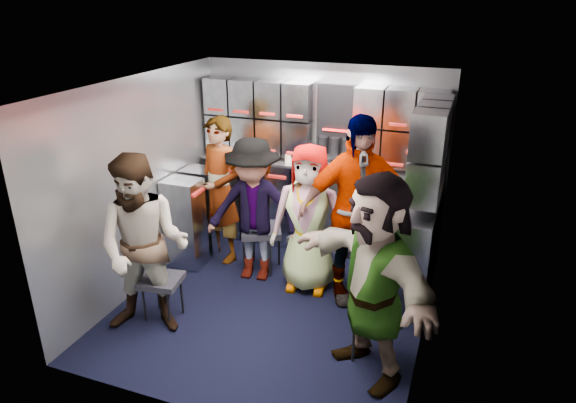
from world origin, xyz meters
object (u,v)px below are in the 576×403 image
(jump_seat_mid_left, at_px, (261,232))
(attendant_standing, at_px, (220,190))
(jump_seat_mid_right, at_px, (357,249))
(attendant_arc_b, at_px, (254,211))
(attendant_arc_c, at_px, (309,219))
(jump_seat_near_left, at_px, (161,282))
(jump_seat_near_right, at_px, (375,316))
(attendant_arc_a, at_px, (144,247))
(attendant_arc_e, at_px, (374,279))
(jump_seat_center, at_px, (314,241))
(attendant_arc_d, at_px, (355,211))

(jump_seat_mid_left, height_order, attendant_standing, attendant_standing)
(jump_seat_mid_left, xyz_separation_m, attendant_standing, (-0.51, 0.08, 0.38))
(jump_seat_mid_right, distance_m, attendant_arc_b, 1.10)
(attendant_arc_c, bearing_deg, jump_seat_mid_right, 12.80)
(jump_seat_near_left, xyz_separation_m, jump_seat_near_right, (1.93, 0.12, 0.02))
(jump_seat_near_right, height_order, attendant_arc_a, attendant_arc_a)
(attendant_standing, xyz_separation_m, attendant_arc_e, (1.95, -1.29, 0.03))
(jump_seat_center, distance_m, jump_seat_mid_right, 0.46)
(jump_seat_near_left, height_order, attendant_arc_b, attendant_arc_b)
(jump_seat_center, height_order, attendant_arc_e, attendant_arc_e)
(jump_seat_center, xyz_separation_m, attendant_standing, (-1.10, 0.08, 0.38))
(jump_seat_mid_left, relative_size, attendant_arc_d, 0.29)
(jump_seat_mid_left, height_order, attendant_arc_c, attendant_arc_c)
(jump_seat_mid_left, relative_size, attendant_arc_e, 0.32)
(jump_seat_center, relative_size, attendant_arc_b, 0.33)
(jump_seat_near_right, distance_m, attendant_arc_b, 1.71)
(jump_seat_mid_right, bearing_deg, attendant_arc_e, -71.81)
(attendant_arc_a, xyz_separation_m, attendant_arc_e, (1.93, 0.12, 0.02))
(jump_seat_near_right, height_order, attendant_standing, attendant_standing)
(attendant_arc_b, relative_size, attendant_arc_d, 0.82)
(jump_seat_mid_left, distance_m, jump_seat_near_right, 1.76)
(jump_seat_mid_right, xyz_separation_m, jump_seat_near_right, (0.39, -1.01, -0.04))
(attendant_standing, bearing_deg, attendant_arc_c, 9.13)
(jump_seat_near_left, bearing_deg, attendant_arc_a, -90.00)
(attendant_arc_c, distance_m, attendant_arc_d, 0.49)
(attendant_arc_b, height_order, attendant_arc_e, attendant_arc_e)
(attendant_arc_b, xyz_separation_m, attendant_arc_c, (0.58, 0.01, -0.00))
(attendant_standing, bearing_deg, attendant_arc_a, -66.89)
(attendant_standing, relative_size, attendant_arc_c, 1.08)
(jump_seat_center, relative_size, attendant_standing, 0.31)
(attendant_arc_d, bearing_deg, jump_seat_mid_right, 60.27)
(jump_seat_near_right, bearing_deg, jump_seat_center, 129.31)
(attendant_standing, relative_size, attendant_arc_d, 0.88)
(jump_seat_near_left, height_order, jump_seat_mid_left, jump_seat_mid_left)
(jump_seat_mid_left, bearing_deg, jump_seat_near_left, -113.16)
(jump_seat_near_left, relative_size, attendant_arc_d, 0.23)
(attendant_arc_a, bearing_deg, attendant_standing, 75.34)
(jump_seat_center, bearing_deg, jump_seat_mid_right, -3.67)
(jump_seat_near_right, relative_size, attendant_standing, 0.29)
(jump_seat_near_right, bearing_deg, jump_seat_near_left, -176.31)
(attendant_standing, height_order, attendant_arc_b, attendant_standing)
(jump_seat_near_left, relative_size, attendant_arc_e, 0.25)
(jump_seat_mid_left, xyz_separation_m, attendant_arc_b, (0.00, -0.18, 0.32))
(jump_seat_center, relative_size, attendant_arc_e, 0.30)
(jump_seat_near_right, bearing_deg, jump_seat_mid_left, 144.32)
(attendant_arc_e, bearing_deg, attendant_arc_b, -175.11)
(attendant_arc_c, bearing_deg, attendant_arc_e, -56.05)
(jump_seat_mid_right, relative_size, attendant_arc_d, 0.27)
(jump_seat_near_right, bearing_deg, attendant_standing, 150.23)
(attendant_arc_b, bearing_deg, jump_seat_mid_right, 1.68)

